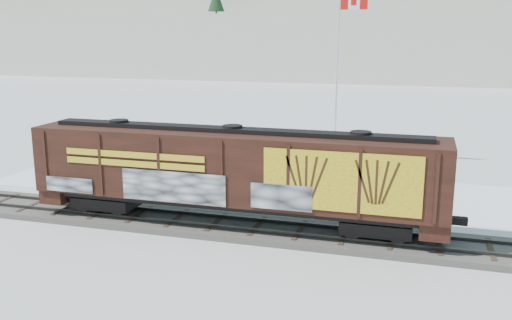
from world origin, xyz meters
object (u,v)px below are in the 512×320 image
(car_silver, at_px, (148,168))
(car_dark, at_px, (368,185))
(car_white, at_px, (331,186))
(flagpole, at_px, (338,103))
(hopper_railcar, at_px, (233,170))

(car_silver, distance_m, car_dark, 13.37)
(car_silver, relative_size, car_white, 1.00)
(car_dark, bearing_deg, flagpole, 8.29)
(car_silver, height_order, car_white, car_silver)
(flagpole, bearing_deg, hopper_railcar, -99.91)
(flagpole, relative_size, car_dark, 2.18)
(hopper_railcar, height_order, car_dark, hopper_railcar)
(car_white, distance_m, car_dark, 2.00)
(hopper_railcar, height_order, car_silver, hopper_railcar)
(car_silver, height_order, car_dark, car_dark)
(flagpole, xyz_separation_m, car_dark, (2.91, -7.85, -3.48))
(car_dark, bearing_deg, hopper_railcar, 128.98)
(car_white, bearing_deg, car_silver, 93.97)
(car_white, bearing_deg, flagpole, 14.78)
(car_dark, bearing_deg, car_silver, 76.97)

